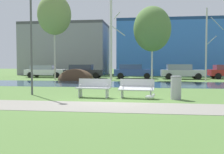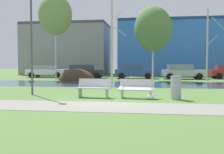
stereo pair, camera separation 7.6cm
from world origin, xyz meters
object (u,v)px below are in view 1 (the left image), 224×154
(bench_left, at_px, (94,87))
(parked_wagon_fourth_silver, at_px, (181,71))
(streetlamp, at_px, (31,23))
(parked_sedan_second_dark, at_px, (84,71))
(trash_bin, at_px, (176,87))
(parked_hatch_third_blue, at_px, (133,71))
(seagull, at_px, (150,97))
(parked_van_nearest_white, at_px, (45,71))
(bench_right, at_px, (136,88))

(bench_left, relative_size, parked_wagon_fourth_silver, 0.37)
(streetlamp, relative_size, parked_wagon_fourth_silver, 1.24)
(bench_left, relative_size, parked_sedan_second_dark, 0.38)
(trash_bin, height_order, parked_hatch_third_blue, parked_hatch_third_blue)
(seagull, distance_m, parked_van_nearest_white, 21.00)
(parked_van_nearest_white, bearing_deg, seagull, -55.78)
(bench_right, xyz_separation_m, parked_van_nearest_white, (-11.19, 16.90, 0.28))
(parked_van_nearest_white, distance_m, parked_wagon_fourth_silver, 15.28)
(bench_left, xyz_separation_m, parked_sedan_second_dark, (-4.47, 16.15, 0.31))
(bench_left, distance_m, seagull, 2.67)
(parked_van_nearest_white, distance_m, parked_hatch_third_blue, 10.26)
(seagull, height_order, parked_wagon_fourth_silver, parked_wagon_fourth_silver)
(parked_van_nearest_white, height_order, parked_sedan_second_dark, parked_sedan_second_dark)
(trash_bin, distance_m, streetlamp, 7.77)
(bench_left, height_order, parked_hatch_third_blue, parked_hatch_third_blue)
(bench_right, xyz_separation_m, parked_sedan_second_dark, (-6.47, 16.15, 0.31))
(seagull, relative_size, parked_sedan_second_dark, 0.11)
(bench_left, relative_size, parked_van_nearest_white, 0.35)
(bench_right, bearing_deg, parked_sedan_second_dark, 111.82)
(bench_left, height_order, streetlamp, streetlamp)
(bench_left, xyz_separation_m, parked_van_nearest_white, (-9.19, 16.90, 0.28))
(streetlamp, bearing_deg, parked_hatch_third_blue, 74.11)
(bench_left, bearing_deg, trash_bin, -2.98)
(trash_bin, height_order, seagull, trash_bin)
(streetlamp, distance_m, parked_van_nearest_white, 17.53)
(parked_van_nearest_white, xyz_separation_m, parked_sedan_second_dark, (4.72, -0.75, 0.03))
(bench_right, xyz_separation_m, streetlamp, (-5.33, 0.64, 3.16))
(seagull, distance_m, parked_hatch_third_blue, 16.53)
(bench_right, bearing_deg, parked_hatch_third_blue, 93.45)
(bench_right, relative_size, streetlamp, 0.30)
(bench_left, height_order, seagull, bench_left)
(seagull, bearing_deg, parked_van_nearest_white, 124.22)
(seagull, distance_m, parked_sedan_second_dark, 18.06)
(parked_hatch_third_blue, bearing_deg, seagull, -84.51)
(streetlamp, relative_size, parked_sedan_second_dark, 1.24)
(parked_wagon_fourth_silver, bearing_deg, parked_sedan_second_dark, 178.77)
(streetlamp, xyz_separation_m, parked_van_nearest_white, (-5.85, 16.27, -2.88))
(bench_right, height_order, seagull, bench_right)
(bench_right, bearing_deg, bench_left, 180.00)
(parked_sedan_second_dark, bearing_deg, bench_left, -74.53)
(parked_wagon_fourth_silver, bearing_deg, bench_right, -104.30)
(bench_left, distance_m, parked_wagon_fourth_silver, 17.04)
(trash_bin, bearing_deg, parked_sedan_second_dark, 116.68)
(streetlamp, distance_m, parked_sedan_second_dark, 15.81)
(trash_bin, bearing_deg, parked_van_nearest_white, 127.10)
(streetlamp, bearing_deg, parked_wagon_fourth_silver, 58.44)
(streetlamp, bearing_deg, parked_van_nearest_white, 109.79)
(seagull, relative_size, parked_wagon_fourth_silver, 0.11)
(parked_sedan_second_dark, bearing_deg, parked_wagon_fourth_silver, -1.23)
(trash_bin, height_order, parked_van_nearest_white, parked_van_nearest_white)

